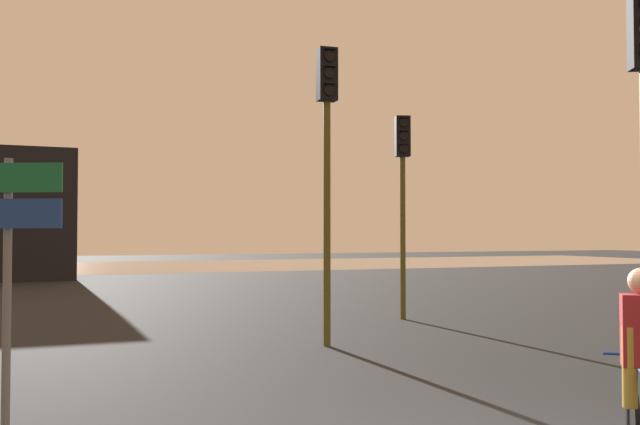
# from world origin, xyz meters

# --- Properties ---
(water_strip) EXTENTS (80.00, 16.00, 0.01)m
(water_strip) POSITION_xyz_m (0.00, 37.27, 0.00)
(water_strip) COLOR gray
(water_strip) RESTS_ON ground
(traffic_light_far_right) EXTENTS (0.37, 0.39, 4.50)m
(traffic_light_far_right) POSITION_xyz_m (4.10, 8.96, 3.12)
(traffic_light_far_right) COLOR #4C4719
(traffic_light_far_right) RESTS_ON ground
(traffic_light_center) EXTENTS (0.33, 0.35, 5.03)m
(traffic_light_center) POSITION_xyz_m (1.09, 6.13, 3.46)
(traffic_light_center) COLOR #4C4719
(traffic_light_center) RESTS_ON ground
(direction_sign_post) EXTENTS (1.01, 0.50, 2.60)m
(direction_sign_post) POSITION_xyz_m (-3.75, 2.49, 1.79)
(direction_sign_post) COLOR slate
(direction_sign_post) RESTS_ON ground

